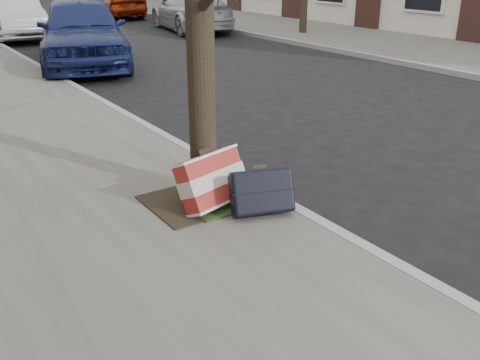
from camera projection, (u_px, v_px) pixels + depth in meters
ground at (426, 207)px, 5.37m from camera, size 120.00×120.00×0.00m
far_sidewalk at (235, 20)px, 20.83m from camera, size 4.00×70.00×0.12m
dirt_patch at (193, 201)px, 5.19m from camera, size 0.85×0.85×0.02m
suitcase_red at (212, 180)px, 5.01m from camera, size 0.75×0.53×0.53m
suitcase_navy at (262, 191)px, 4.88m from camera, size 0.66×0.51×0.45m
car_near_front at (82, 31)px, 12.04m from camera, size 3.10×4.90×1.56m
car_near_mid at (14, 15)px, 16.32m from camera, size 1.89×4.26×1.36m
car_far_front at (191, 11)px, 17.96m from camera, size 2.56×4.67×1.28m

